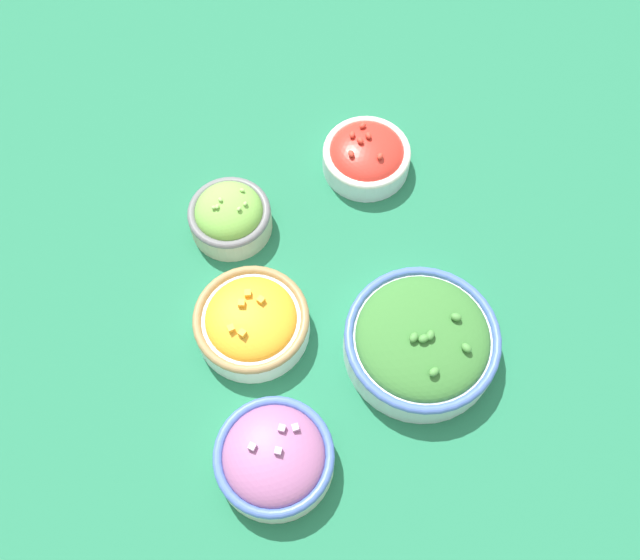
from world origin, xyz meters
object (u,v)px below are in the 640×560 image
Objects in this scene: bowl_squash at (252,321)px; bowl_red_onion at (274,457)px; bowl_broccoli at (422,341)px; bowl_lettuce at (230,215)px; bowl_cherry_tomatoes at (367,155)px.

bowl_squash is 0.19m from bowl_red_onion.
bowl_red_onion is at bearing 108.33° from bowl_broccoli.
bowl_cherry_tomatoes is at bearing -82.06° from bowl_lettuce.
bowl_squash reaches higher than bowl_cherry_tomatoes.
bowl_cherry_tomatoes is 0.65× the size of bowl_broccoli.
bowl_squash is at bearing 128.92° from bowl_cherry_tomatoes.
bowl_squash is (-0.20, 0.25, 0.00)m from bowl_cherry_tomatoes.
bowl_broccoli reaches higher than bowl_cherry_tomatoes.
bowl_broccoli is 1.72× the size of bowl_lettuce.
bowl_broccoli reaches higher than bowl_lettuce.
bowl_cherry_tomatoes is 0.31m from bowl_broccoli.
bowl_red_onion is at bearing 171.82° from bowl_lettuce.
bowl_broccoli is (-0.31, 0.04, 0.01)m from bowl_cherry_tomatoes.
bowl_cherry_tomatoes is 0.89× the size of bowl_red_onion.
bowl_squash is 0.17m from bowl_lettuce.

